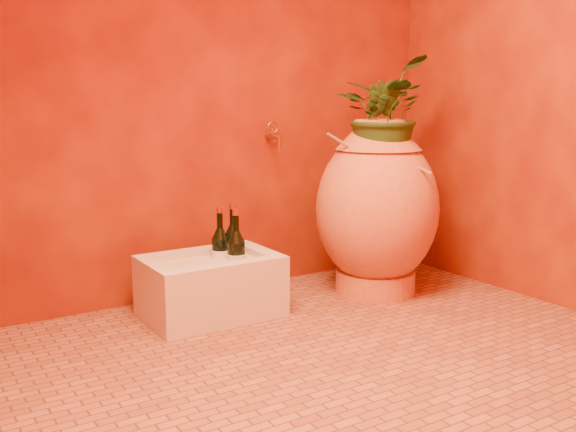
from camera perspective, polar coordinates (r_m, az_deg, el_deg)
floor at (r=2.60m, az=4.37°, el=-11.95°), size 2.50×2.50×0.00m
wall_back at (r=3.27m, az=-6.19°, el=14.98°), size 2.50×0.02×2.50m
wall_right at (r=3.32m, az=22.87°, el=14.17°), size 0.02×2.00×2.50m
amphora at (r=3.27m, az=7.91°, el=0.72°), size 0.71×0.71×0.89m
stone_basin at (r=2.98m, az=-6.87°, el=-6.30°), size 0.60×0.41×0.28m
wine_bottle_a at (r=3.02m, az=-6.03°, el=-3.29°), size 0.08×0.08×0.34m
wine_bottle_b at (r=2.93m, az=-4.62°, el=-3.67°), size 0.08×0.08×0.34m
wine_bottle_c at (r=3.05m, az=-4.89°, el=-3.03°), size 0.09×0.09×0.35m
wall_tap at (r=3.33m, az=-1.25°, el=7.20°), size 0.07×0.14×0.15m
plant_main at (r=3.22m, az=8.27°, el=9.12°), size 0.64×0.64×0.54m
plant_side at (r=3.17m, az=7.94°, el=8.32°), size 0.27×0.28×0.39m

